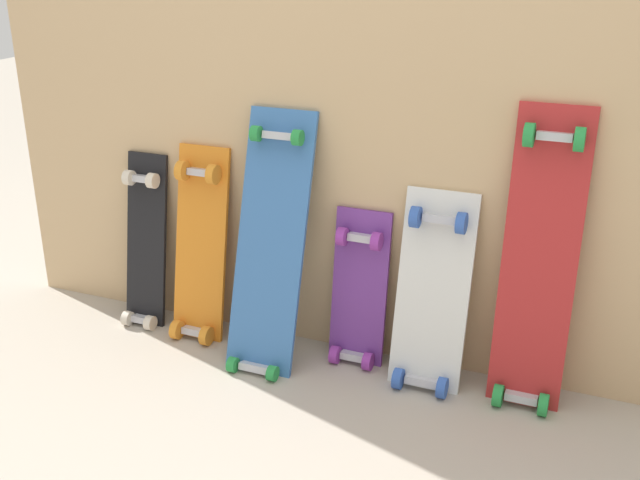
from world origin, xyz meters
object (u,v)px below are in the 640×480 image
at_px(skateboard_orange, 200,253).
at_px(skateboard_purple, 359,297).
at_px(skateboard_black, 145,249).
at_px(skateboard_white, 431,301).
at_px(skateboard_blue, 269,253).
at_px(skateboard_red, 538,272).

bearing_deg(skateboard_orange, skateboard_purple, 2.93).
distance_m(skateboard_black, skateboard_white, 1.09).
height_order(skateboard_black, skateboard_blue, skateboard_blue).
relative_size(skateboard_blue, skateboard_white, 1.32).
height_order(skateboard_black, skateboard_purple, skateboard_black).
relative_size(skateboard_white, skateboard_red, 0.71).
distance_m(skateboard_blue, skateboard_red, 0.86).
bearing_deg(skateboard_blue, skateboard_white, 5.87).
height_order(skateboard_orange, skateboard_white, skateboard_orange).
bearing_deg(skateboard_black, skateboard_purple, 1.32).
bearing_deg(skateboard_white, skateboard_orange, 179.49).
bearing_deg(skateboard_orange, skateboard_white, -0.51).
xyz_separation_m(skateboard_blue, skateboard_red, (0.85, 0.07, 0.05)).
xyz_separation_m(skateboard_black, skateboard_purple, (0.83, 0.02, -0.05)).
bearing_deg(skateboard_red, skateboard_blue, -175.16).
distance_m(skateboard_black, skateboard_purple, 0.83).
relative_size(skateboard_orange, skateboard_purple, 1.26).
relative_size(skateboard_black, skateboard_purple, 1.18).
relative_size(skateboard_blue, skateboard_purple, 1.54).
distance_m(skateboard_orange, skateboard_purple, 0.60).
height_order(skateboard_white, skateboard_red, skateboard_red).
height_order(skateboard_blue, skateboard_white, skateboard_blue).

